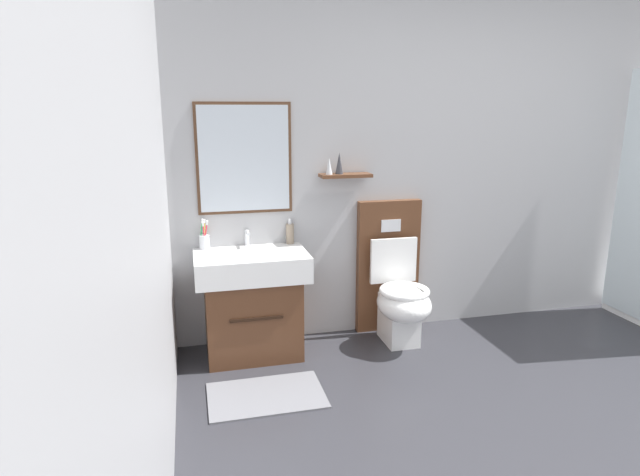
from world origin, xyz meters
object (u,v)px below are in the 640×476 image
object	(u,v)px
toothbrush_cup	(204,240)
vanity_sink_left	(252,300)
soap_dispenser	(290,233)
toilet	(396,289)

from	to	relation	value
toothbrush_cup	vanity_sink_left	bearing A→B (deg)	-30.39
soap_dispenser	toilet	bearing A→B (deg)	-12.92
toilet	toothbrush_cup	bearing A→B (deg)	173.13
toilet	vanity_sink_left	bearing A→B (deg)	-179.45
vanity_sink_left	toilet	xyz separation A→B (m)	(1.05, 0.01, -0.01)
toothbrush_cup	toilet	bearing A→B (deg)	-6.87
vanity_sink_left	soap_dispenser	xyz separation A→B (m)	(0.30, 0.18, 0.41)
toothbrush_cup	soap_dispenser	world-z (taller)	toothbrush_cup
toilet	toothbrush_cup	distance (m)	1.41
vanity_sink_left	toothbrush_cup	xyz separation A→B (m)	(-0.29, 0.17, 0.40)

